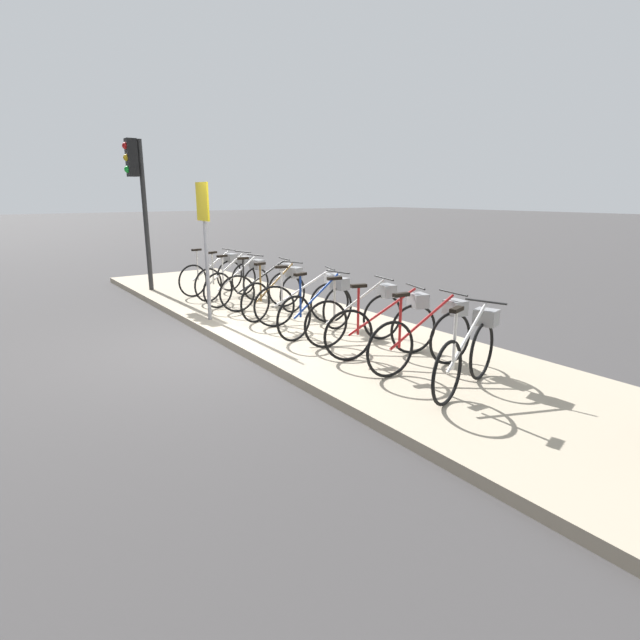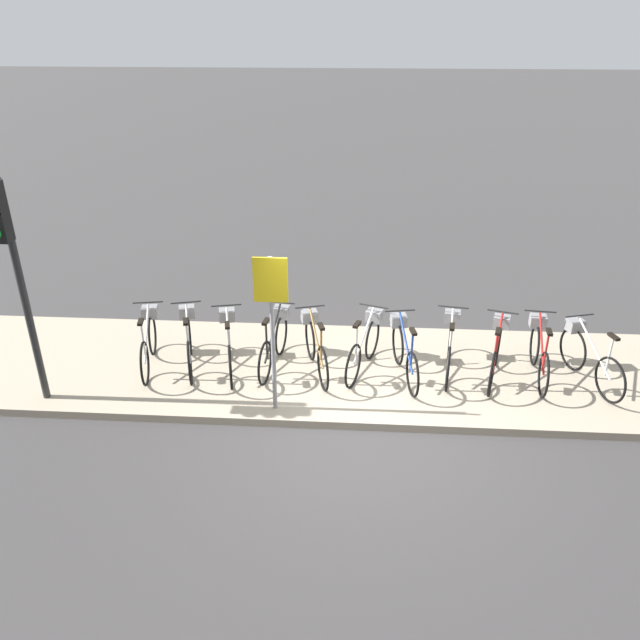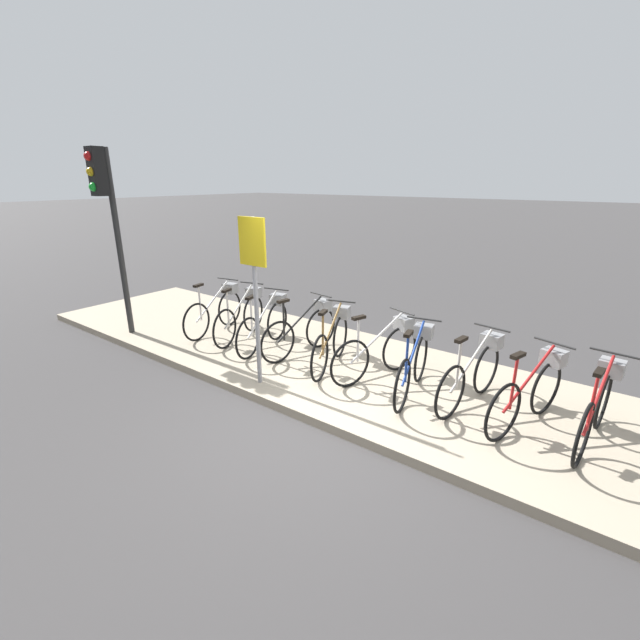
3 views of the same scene
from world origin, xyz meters
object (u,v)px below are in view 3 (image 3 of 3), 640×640
object	(u,v)px
parked_bicycle_2	(266,322)
parked_bicycle_8	(531,389)
parked_bicycle_4	(333,338)
parked_bicycle_7	(474,370)
traffic_light	(106,204)
parked_bicycle_5	(381,348)
parked_bicycle_1	(242,314)
sign_post	(254,274)
parked_bicycle_6	(415,361)
parked_bicycle_9	(598,405)
parked_bicycle_0	(217,308)
parked_bicycle_3	(305,328)

from	to	relation	value
parked_bicycle_2	parked_bicycle_8	distance (m)	4.02
parked_bicycle_4	parked_bicycle_8	bearing A→B (deg)	0.27
parked_bicycle_7	traffic_light	bearing A→B (deg)	-167.84
traffic_light	parked_bicycle_5	bearing A→B (deg)	15.07
parked_bicycle_1	sign_post	size ratio (longest dim) A/B	0.69
parked_bicycle_4	traffic_light	size ratio (longest dim) A/B	0.49
parked_bicycle_2	parked_bicycle_6	xyz separation A→B (m)	(2.64, -0.02, 0.00)
parked_bicycle_4	sign_post	xyz separation A→B (m)	(-0.48, -1.07, 1.09)
parked_bicycle_7	parked_bicycle_8	bearing A→B (deg)	-9.37
parked_bicycle_8	parked_bicycle_7	bearing A→B (deg)	170.63
parked_bicycle_2	parked_bicycle_9	world-z (taller)	same
parked_bicycle_7	parked_bicycle_8	size ratio (longest dim) A/B	1.03
sign_post	traffic_light	bearing A→B (deg)	-179.03
parked_bicycle_5	parked_bicycle_9	size ratio (longest dim) A/B	0.96
parked_bicycle_2	parked_bicycle_6	bearing A→B (deg)	-0.37
parked_bicycle_5	parked_bicycle_6	xyz separation A→B (m)	(0.57, -0.15, 0.00)
parked_bicycle_1	traffic_light	xyz separation A→B (m)	(-1.83, -1.16, 1.84)
parked_bicycle_2	parked_bicycle_8	xyz separation A→B (m)	(4.02, 0.05, 0.00)
parked_bicycle_5	parked_bicycle_0	bearing A→B (deg)	-178.11
parked_bicycle_6	parked_bicycle_9	distance (m)	2.01
parked_bicycle_0	parked_bicycle_5	bearing A→B (deg)	1.89
parked_bicycle_6	parked_bicycle_7	size ratio (longest dim) A/B	1.00
parked_bicycle_4	parked_bicycle_8	distance (m)	2.71
parked_bicycle_9	parked_bicycle_7	bearing A→B (deg)	176.97
parked_bicycle_2	parked_bicycle_7	distance (m)	3.35
traffic_light	parked_bicycle_8	bearing A→B (deg)	9.98
parked_bicycle_7	traffic_light	world-z (taller)	traffic_light
parked_bicycle_7	sign_post	world-z (taller)	sign_post
parked_bicycle_1	parked_bicycle_4	bearing A→B (deg)	-0.91
parked_bicycle_3	parked_bicycle_7	distance (m)	2.66
parked_bicycle_4	parked_bicycle_6	xyz separation A→B (m)	(1.33, -0.06, 0.00)
parked_bicycle_1	parked_bicycle_9	xyz separation A→B (m)	(5.29, 0.02, 0.00)
sign_post	parked_bicycle_5	bearing A→B (deg)	43.32
parked_bicycle_8	sign_post	world-z (taller)	sign_post
parked_bicycle_7	traffic_light	size ratio (longest dim) A/B	0.50
parked_bicycle_2	parked_bicycle_4	size ratio (longest dim) A/B	1.01
parked_bicycle_6	parked_bicycle_8	bearing A→B (deg)	2.94
parked_bicycle_1	parked_bicycle_5	xyz separation A→B (m)	(2.71, 0.06, 0.00)
parked_bicycle_1	parked_bicycle_7	world-z (taller)	same
parked_bicycle_0	parked_bicycle_3	xyz separation A→B (m)	(1.93, 0.13, 0.00)
parked_bicycle_1	traffic_light	size ratio (longest dim) A/B	0.49
parked_bicycle_2	parked_bicycle_5	xyz separation A→B (m)	(2.07, 0.13, 0.00)
parked_bicycle_0	parked_bicycle_7	xyz separation A→B (m)	(4.59, 0.14, 0.00)
parked_bicycle_4	parked_bicycle_6	bearing A→B (deg)	-2.49
parked_bicycle_2	parked_bicycle_3	world-z (taller)	same
sign_post	parked_bicycle_9	bearing A→B (deg)	16.45
parked_bicycle_5	parked_bicycle_7	size ratio (longest dim) A/B	0.96
parked_bicycle_0	parked_bicycle_9	size ratio (longest dim) A/B	0.99
parked_bicycle_5	parked_bicycle_7	world-z (taller)	same
parked_bicycle_6	sign_post	xyz separation A→B (m)	(-1.81, -1.01, 1.09)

